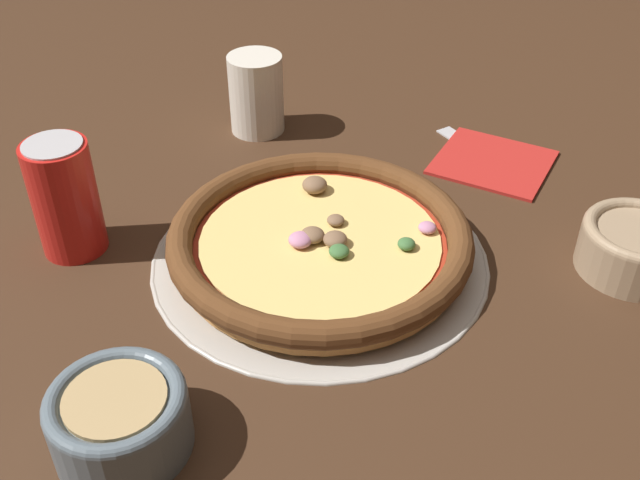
% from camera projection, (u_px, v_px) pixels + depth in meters
% --- Properties ---
extents(ground_plane, '(3.00, 3.00, 0.00)m').
position_uv_depth(ground_plane, '(320.00, 259.00, 0.77)').
color(ground_plane, '#3D2616').
extents(pizza_tray, '(0.35, 0.35, 0.01)m').
position_uv_depth(pizza_tray, '(320.00, 257.00, 0.77)').
color(pizza_tray, '#B7B2A8').
rests_on(pizza_tray, ground_plane).
extents(pizza, '(0.31, 0.31, 0.04)m').
position_uv_depth(pizza, '(320.00, 240.00, 0.76)').
color(pizza, '#BC7F42').
rests_on(pizza, pizza_tray).
extents(bowl_near, '(0.11, 0.11, 0.06)m').
position_uv_depth(bowl_near, '(119.00, 417.00, 0.57)').
color(bowl_near, slate).
rests_on(bowl_near, ground_plane).
extents(bowl_far, '(0.11, 0.11, 0.05)m').
position_uv_depth(bowl_far, '(635.00, 246.00, 0.74)').
color(bowl_far, '#9E8466').
rests_on(bowl_far, ground_plane).
extents(drinking_cup, '(0.07, 0.07, 0.10)m').
position_uv_depth(drinking_cup, '(256.00, 94.00, 0.96)').
color(drinking_cup, silver).
rests_on(drinking_cup, ground_plane).
extents(napkin, '(0.14, 0.13, 0.01)m').
position_uv_depth(napkin, '(493.00, 161.00, 0.92)').
color(napkin, '#B2231E').
rests_on(napkin, ground_plane).
extents(fork, '(0.16, 0.09, 0.00)m').
position_uv_depth(fork, '(481.00, 152.00, 0.94)').
color(fork, '#B7B7BC').
rests_on(fork, ground_plane).
extents(beverage_can, '(0.07, 0.07, 0.12)m').
position_uv_depth(beverage_can, '(65.00, 198.00, 0.75)').
color(beverage_can, red).
rests_on(beverage_can, ground_plane).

